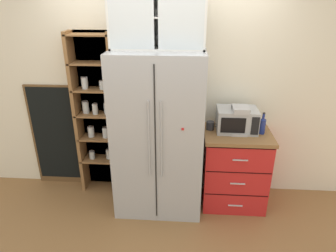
% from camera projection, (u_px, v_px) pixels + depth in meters
% --- Properties ---
extents(ground_plane, '(10.83, 10.83, 0.00)m').
position_uv_depth(ground_plane, '(160.00, 200.00, 3.65)').
color(ground_plane, olive).
extents(wall_back_cream, '(5.12, 0.10, 2.55)m').
position_uv_depth(wall_back_cream, '(162.00, 91.00, 3.51)').
color(wall_back_cream, silver).
rests_on(wall_back_cream, ground).
extents(refrigerator, '(0.96, 0.73, 1.83)m').
position_uv_depth(refrigerator, '(159.00, 133.00, 3.28)').
color(refrigerator, '#ADAFB5').
rests_on(refrigerator, ground).
extents(pantry_shelf_column, '(0.54, 0.26, 1.97)m').
position_uv_depth(pantry_shelf_column, '(98.00, 114.00, 3.57)').
color(pantry_shelf_column, brown).
rests_on(pantry_shelf_column, ground).
extents(counter_cabinet, '(0.74, 0.60, 0.92)m').
position_uv_depth(counter_cabinet, '(234.00, 168.00, 3.47)').
color(counter_cabinet, red).
rests_on(counter_cabinet, ground).
extents(microwave, '(0.44, 0.33, 0.26)m').
position_uv_depth(microwave, '(237.00, 120.00, 3.28)').
color(microwave, '#ADAFB5').
rests_on(microwave, counter_cabinet).
extents(coffee_maker, '(0.17, 0.20, 0.31)m').
position_uv_depth(coffee_maker, '(239.00, 119.00, 3.23)').
color(coffee_maker, '#B7B7BC').
rests_on(coffee_maker, counter_cabinet).
extents(mug_charcoal, '(0.12, 0.09, 0.09)m').
position_uv_depth(mug_charcoal, '(210.00, 126.00, 3.35)').
color(mug_charcoal, '#2D2D33').
rests_on(mug_charcoal, counter_cabinet).
extents(bottle_cobalt, '(0.07, 0.07, 0.24)m').
position_uv_depth(bottle_cobalt, '(263.00, 125.00, 3.22)').
color(bottle_cobalt, navy).
rests_on(bottle_cobalt, counter_cabinet).
extents(upper_cabinet, '(0.92, 0.32, 0.60)m').
position_uv_depth(upper_cabinet, '(158.00, 17.00, 2.84)').
color(upper_cabinet, silver).
rests_on(upper_cabinet, refrigerator).
extents(chalkboard_menu, '(0.60, 0.04, 1.34)m').
position_uv_depth(chalkboard_menu, '(56.00, 136.00, 3.77)').
color(chalkboard_menu, brown).
rests_on(chalkboard_menu, ground).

